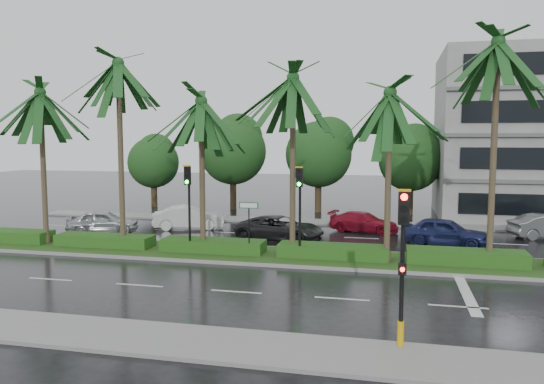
% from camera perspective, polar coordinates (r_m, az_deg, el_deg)
% --- Properties ---
extents(ground, '(120.00, 120.00, 0.00)m').
position_cam_1_polar(ground, '(25.16, -0.57, -7.52)').
color(ground, black).
rests_on(ground, ground).
extents(near_sidewalk, '(40.00, 2.40, 0.12)m').
position_cam_1_polar(near_sidewalk, '(15.83, -9.49, -15.56)').
color(near_sidewalk, gray).
rests_on(near_sidewalk, ground).
extents(far_sidewalk, '(40.00, 2.00, 0.12)m').
position_cam_1_polar(far_sidewalk, '(36.71, 3.79, -3.19)').
color(far_sidewalk, gray).
rests_on(far_sidewalk, ground).
extents(median, '(36.00, 4.00, 0.15)m').
position_cam_1_polar(median, '(26.09, -0.05, -6.86)').
color(median, gray).
rests_on(median, ground).
extents(hedge, '(35.20, 1.40, 0.60)m').
position_cam_1_polar(hedge, '(26.01, -0.05, -6.06)').
color(hedge, '#144716').
rests_on(hedge, median).
extents(lane_markings, '(34.00, 13.06, 0.01)m').
position_cam_1_polar(lane_markings, '(24.24, 6.26, -8.06)').
color(lane_markings, silver).
rests_on(lane_markings, ground).
extents(palm_row, '(26.30, 4.20, 10.61)m').
position_cam_1_polar(palm_row, '(25.87, -2.79, 10.64)').
color(palm_row, '#443627').
rests_on(palm_row, median).
extents(signal_near, '(0.34, 0.45, 4.36)m').
position_cam_1_polar(signal_near, '(14.80, 13.85, -7.27)').
color(signal_near, black).
rests_on(signal_near, near_sidewalk).
extents(signal_median_left, '(0.34, 0.42, 4.36)m').
position_cam_1_polar(signal_median_left, '(26.13, -8.98, -0.42)').
color(signal_median_left, black).
rests_on(signal_median_left, median).
extents(signal_median_right, '(0.34, 0.42, 4.36)m').
position_cam_1_polar(signal_median_right, '(24.63, 2.99, -0.73)').
color(signal_median_right, black).
rests_on(signal_median_right, median).
extents(street_sign, '(0.95, 0.09, 2.60)m').
position_cam_1_polar(street_sign, '(25.46, -2.51, -2.50)').
color(street_sign, black).
rests_on(street_sign, median).
extents(bg_trees, '(32.77, 5.40, 7.80)m').
position_cam_1_polar(bg_trees, '(41.68, 6.33, 4.30)').
color(bg_trees, '#372A19').
rests_on(bg_trees, ground).
extents(car_silver, '(3.04, 4.58, 1.45)m').
position_cam_1_polar(car_silver, '(34.00, -17.71, -3.05)').
color(car_silver, silver).
rests_on(car_silver, ground).
extents(car_white, '(2.93, 4.77, 1.48)m').
position_cam_1_polar(car_white, '(34.38, -8.96, -2.72)').
color(car_white, silver).
rests_on(car_white, ground).
extents(car_darkgrey, '(3.04, 5.31, 1.39)m').
position_cam_1_polar(car_darkgrey, '(30.17, 0.84, -3.92)').
color(car_darkgrey, '#232326').
rests_on(car_darkgrey, ground).
extents(car_red, '(2.65, 4.54, 1.24)m').
position_cam_1_polar(car_red, '(33.38, 9.82, -3.20)').
color(car_red, maroon).
rests_on(car_red, ground).
extents(car_blue, '(2.69, 4.76, 1.53)m').
position_cam_1_polar(car_blue, '(30.15, 18.07, -4.09)').
color(car_blue, navy).
rests_on(car_blue, ground).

